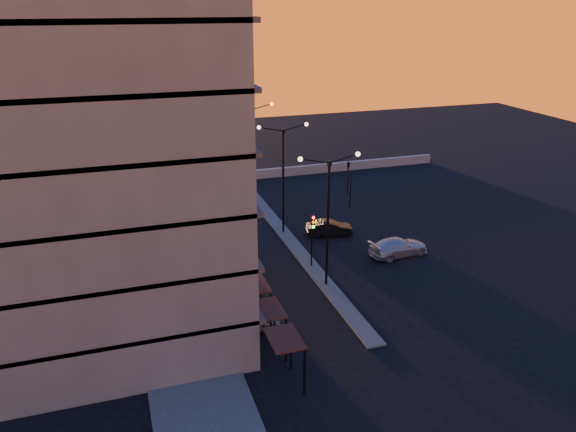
# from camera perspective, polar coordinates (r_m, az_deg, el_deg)

# --- Properties ---
(ground) EXTENTS (120.00, 120.00, 0.00)m
(ground) POSITION_cam_1_polar(r_m,az_deg,el_deg) (39.97, 3.88, -7.02)
(ground) COLOR black
(ground) RESTS_ON ground
(sidewalk_west) EXTENTS (5.00, 40.00, 0.12)m
(sidewalk_west) POSITION_cam_1_polar(r_m,az_deg,el_deg) (41.24, -12.02, -6.44)
(sidewalk_west) COLOR #464644
(sidewalk_west) RESTS_ON ground
(median) EXTENTS (1.20, 36.00, 0.12)m
(median) POSITION_cam_1_polar(r_m,az_deg,el_deg) (48.45, -0.48, -1.66)
(median) COLOR #464644
(median) RESTS_ON ground
(parapet) EXTENTS (44.00, 0.50, 1.00)m
(parapet) POSITION_cam_1_polar(r_m,az_deg,el_deg) (63.32, -3.13, 4.26)
(parapet) COLOR gray
(parapet) RESTS_ON ground
(building) EXTENTS (14.35, 17.08, 25.00)m
(building) POSITION_cam_1_polar(r_m,az_deg,el_deg) (33.37, -18.78, 8.07)
(building) COLOR #69655C
(building) RESTS_ON ground
(streetlamp_near) EXTENTS (4.32, 0.32, 9.51)m
(streetlamp_near) POSITION_cam_1_polar(r_m,az_deg,el_deg) (37.66, 4.09, 0.51)
(streetlamp_near) COLOR black
(streetlamp_near) RESTS_ON ground
(streetlamp_mid) EXTENTS (4.32, 0.32, 9.51)m
(streetlamp_mid) POSITION_cam_1_polar(r_m,az_deg,el_deg) (46.59, -0.50, 4.62)
(streetlamp_mid) COLOR black
(streetlamp_mid) RESTS_ON ground
(streetlamp_far) EXTENTS (4.32, 0.32, 9.51)m
(streetlamp_far) POSITION_cam_1_polar(r_m,az_deg,el_deg) (55.89, -3.61, 7.38)
(streetlamp_far) COLOR black
(streetlamp_far) RESTS_ON ground
(traffic_light_main) EXTENTS (0.28, 0.44, 4.25)m
(traffic_light_main) POSITION_cam_1_polar(r_m,az_deg,el_deg) (41.14, 2.51, -1.68)
(traffic_light_main) COLOR black
(traffic_light_main) RESTS_ON ground
(signal_east_a) EXTENTS (0.13, 0.16, 3.60)m
(signal_east_a) POSITION_cam_1_polar(r_m,az_deg,el_deg) (54.01, 6.35, 2.75)
(signal_east_a) COLOR black
(signal_east_a) RESTS_ON ground
(signal_east_b) EXTENTS (0.42, 1.99, 3.60)m
(signal_east_b) POSITION_cam_1_polar(r_m,az_deg,el_deg) (57.74, 6.15, 5.19)
(signal_east_b) COLOR black
(signal_east_b) RESTS_ON ground
(car_hatchback) EXTENTS (3.66, 1.51, 1.24)m
(car_hatchback) POSITION_cam_1_polar(r_m,az_deg,el_deg) (34.66, -3.84, -10.59)
(car_hatchback) COLOR gray
(car_hatchback) RESTS_ON ground
(car_sedan) EXTENTS (4.15, 2.18, 1.30)m
(car_sedan) POSITION_cam_1_polar(r_m,az_deg,el_deg) (47.91, 4.22, -1.23)
(car_sedan) COLOR black
(car_sedan) RESTS_ON ground
(car_wagon) EXTENTS (5.03, 2.52, 1.40)m
(car_wagon) POSITION_cam_1_polar(r_m,az_deg,el_deg) (44.91, 11.16, -3.10)
(car_wagon) COLOR #B7B9C0
(car_wagon) RESTS_ON ground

